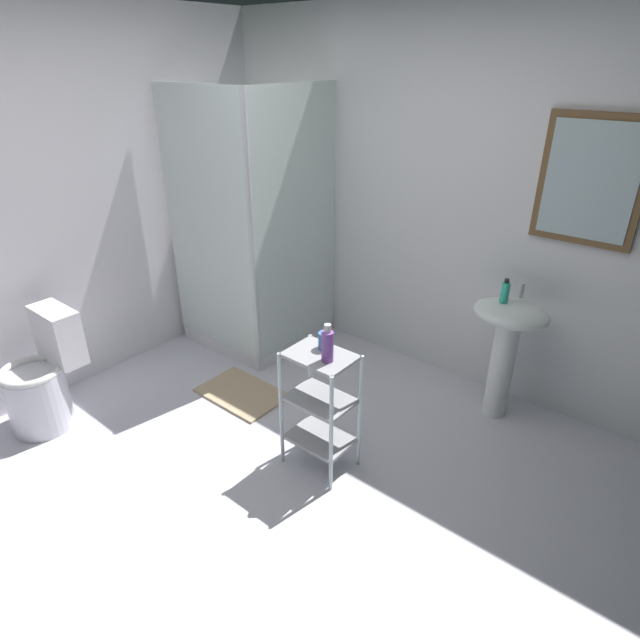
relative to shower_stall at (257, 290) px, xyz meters
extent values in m
cube|color=silver|center=(1.21, -1.23, -0.47)|extent=(4.20, 4.20, 0.02)
cube|color=silver|center=(1.21, 0.62, 0.79)|extent=(4.20, 0.10, 2.50)
cube|color=brown|center=(2.16, 0.55, 1.07)|extent=(0.56, 0.03, 0.72)
cube|color=silver|center=(2.16, 0.53, 1.07)|extent=(0.48, 0.01, 0.64)
cube|color=silver|center=(-0.64, -1.23, 0.79)|extent=(0.10, 4.20, 2.50)
cube|color=white|center=(-0.10, 0.10, -0.41)|extent=(0.90, 0.90, 0.10)
cube|color=silver|center=(-0.10, -0.35, 0.59)|extent=(0.90, 0.02, 1.90)
cube|color=silver|center=(0.35, 0.10, 0.59)|extent=(0.02, 0.90, 1.90)
cylinder|color=silver|center=(0.35, -0.35, 0.59)|extent=(0.04, 0.04, 1.90)
cylinder|color=silver|center=(-0.10, 0.10, -0.36)|extent=(0.08, 0.08, 0.00)
cylinder|color=white|center=(1.94, 0.29, -0.12)|extent=(0.15, 0.15, 0.68)
ellipsoid|color=white|center=(1.94, 0.29, 0.28)|extent=(0.46, 0.37, 0.13)
cylinder|color=silver|center=(1.94, 0.41, 0.40)|extent=(0.03, 0.03, 0.10)
cylinder|color=white|center=(-0.27, -1.70, -0.26)|extent=(0.37, 0.37, 0.40)
torus|color=white|center=(-0.27, -1.70, -0.05)|extent=(0.37, 0.37, 0.04)
cube|color=white|center=(-0.27, -1.48, 0.12)|extent=(0.35, 0.17, 0.36)
cylinder|color=silver|center=(1.16, -0.96, -0.09)|extent=(0.02, 0.02, 0.74)
cylinder|color=silver|center=(1.52, -0.96, -0.09)|extent=(0.02, 0.02, 0.74)
cylinder|color=silver|center=(1.16, -0.70, -0.09)|extent=(0.02, 0.02, 0.74)
cylinder|color=silver|center=(1.52, -0.70, -0.09)|extent=(0.02, 0.02, 0.74)
cube|color=#99999E|center=(1.34, -0.83, -0.28)|extent=(0.36, 0.26, 0.02)
cube|color=#99999E|center=(1.34, -0.83, -0.01)|extent=(0.36, 0.26, 0.02)
cube|color=#99999E|center=(1.34, -0.83, 0.27)|extent=(0.36, 0.26, 0.02)
cylinder|color=#2DBC99|center=(1.88, 0.27, 0.41)|extent=(0.05, 0.05, 0.13)
cylinder|color=black|center=(1.88, 0.27, 0.49)|extent=(0.03, 0.03, 0.02)
cylinder|color=purple|center=(1.41, -0.86, 0.36)|extent=(0.06, 0.06, 0.17)
cylinder|color=silver|center=(1.41, -0.86, 0.47)|extent=(0.03, 0.03, 0.04)
cylinder|color=#3870B2|center=(1.32, -0.76, 0.32)|extent=(0.08, 0.08, 0.09)
cube|color=tan|center=(0.47, -0.64, -0.45)|extent=(0.60, 0.40, 0.02)
camera|label=1|loc=(2.86, -2.69, 1.70)|focal=29.52mm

